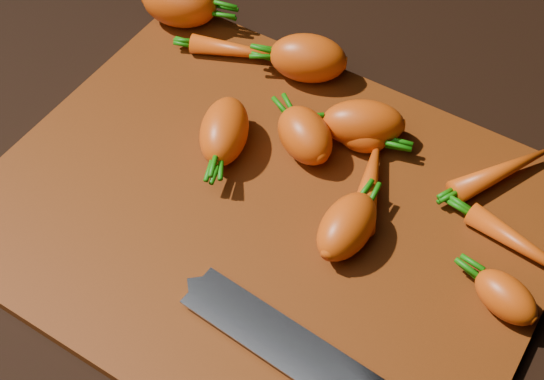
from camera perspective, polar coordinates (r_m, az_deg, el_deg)
The scene contains 15 objects.
ground at distance 0.70m, azimuth -0.43°, elevation -2.29°, with size 2.00×2.00×0.01m, color black.
cutting_board at distance 0.69m, azimuth -0.44°, elevation -1.77°, with size 0.50×0.40×0.01m, color #752F0B.
carrot_0 at distance 0.86m, azimuth -6.97°, elevation 13.81°, with size 0.08×0.05×0.05m, color #E24E0D.
carrot_1 at distance 0.72m, azimuth 2.49°, elevation 4.14°, with size 0.07×0.05×0.05m, color #E24E0D.
carrot_2 at distance 0.72m, azimuth -3.61°, elevation 4.46°, with size 0.08×0.05×0.05m, color #E24E0D.
carrot_3 at distance 0.66m, azimuth 5.66°, elevation -2.74°, with size 0.07×0.04×0.04m, color #E24E0D.
carrot_4 at distance 0.79m, azimuth 2.73°, elevation 9.88°, with size 0.08×0.05×0.05m, color #E24E0D.
carrot_5 at distance 0.73m, azimuth 6.82°, elevation 4.04°, with size 0.05×0.03×0.03m, color #E24E0D.
carrot_6 at distance 0.65m, azimuth 17.19°, elevation -7.71°, with size 0.06×0.03×0.03m, color #E24E0D.
carrot_7 at distance 0.73m, azimuth 17.06°, elevation 1.43°, with size 0.11×0.02×0.02m, color #E24E0D.
carrot_8 at distance 0.69m, azimuth 18.88°, elevation -4.36°, with size 0.12×0.02×0.02m, color #E24E0D.
carrot_9 at distance 0.70m, azimuth 7.34°, elevation 0.51°, with size 0.10×0.03×0.03m, color #E24E0D.
carrot_10 at distance 0.82m, azimuth -1.93°, elevation 10.37°, with size 0.12×0.02×0.02m, color #E24E0D.
carrot_11 at distance 0.73m, azimuth 6.87°, elevation 5.01°, with size 0.08×0.05×0.05m, color #E24E0D.
knife at distance 0.60m, azimuth 4.42°, elevation -13.65°, with size 0.37×0.06×0.02m.
Camera 1 is at (0.22, -0.34, 0.57)m, focal length 50.00 mm.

